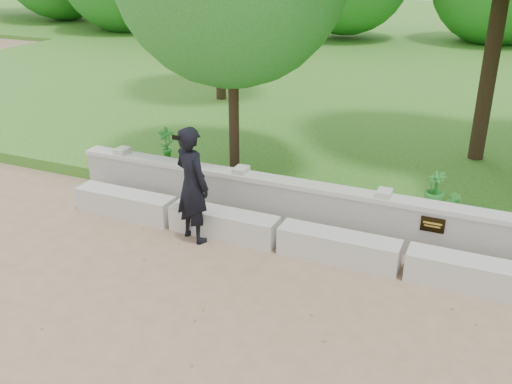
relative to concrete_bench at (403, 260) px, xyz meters
The scene contains 8 objects.
ground 1.91m from the concrete_bench, 90.00° to the right, with size 80.00×80.00×0.00m, color #94795A.
lawn 12.10m from the concrete_bench, 90.00° to the left, with size 40.00×22.00×0.25m, color #21581D.
concrete_bench is the anchor object (origin of this frame).
parapet_wall 0.74m from the concrete_bench, 89.99° to the left, with size 12.50×0.35×0.90m.
man_main 3.50m from the concrete_bench, behind, with size 0.84×0.79×1.96m.
shrub_a 6.06m from the concrete_bench, 157.26° to the left, with size 0.36×0.24×0.68m, color #2D862E.
shrub_b 1.51m from the concrete_bench, 71.10° to the left, with size 0.32×0.26×0.58m, color #2D862E.
shrub_d 2.15m from the concrete_bench, 86.54° to the left, with size 0.37×0.33×0.65m, color #2D862E.
Camera 1 is at (0.98, -5.74, 4.55)m, focal length 40.00 mm.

